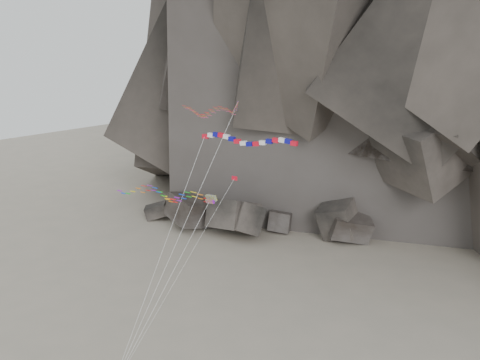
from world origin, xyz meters
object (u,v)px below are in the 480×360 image
Objects in this scene: parafoil_kite at (159,193)px; pennant_kite at (213,215)px; delta_kite at (205,111)px; banner_kite at (246,141)px.

parafoil_kite is 6.50m from pennant_kite.
delta_kite is 6.00m from banner_kite.
parafoil_kite is at bearing -153.36° from banner_kite.
delta_kite is at bearing 86.64° from parafoil_kite.
delta_kite is 1.16× the size of banner_kite.
delta_kite reaches higher than parafoil_kite.
pennant_kite is at bearing 16.01° from parafoil_kite.
delta_kite is 1.52× the size of parafoil_kite.
delta_kite is 1.41× the size of pennant_kite.
pennant_kite is at bearing -62.93° from delta_kite.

